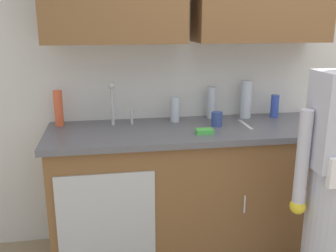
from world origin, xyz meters
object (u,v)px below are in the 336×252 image
(bottle_water_tall, at_px, (211,103))
(knife_on_counter, at_px, (245,125))
(sink, at_px, (120,132))
(bottle_water_short, at_px, (58,108))
(bottle_cleaner_spray, at_px, (175,109))
(cup_by_sink, at_px, (217,119))
(sponge, at_px, (205,131))
(bottle_soap, at_px, (246,99))
(bottle_dish_liquid, at_px, (275,106))

(bottle_water_tall, height_order, knife_on_counter, bottle_water_tall)
(sink, distance_m, bottle_water_short, 0.46)
(bottle_cleaner_spray, xyz_separation_m, cup_by_sink, (0.26, -0.16, -0.04))
(bottle_water_short, height_order, sponge, bottle_water_short)
(bottle_soap, bearing_deg, cup_by_sink, -145.05)
(sink, bearing_deg, bottle_cleaner_spray, 22.35)
(bottle_water_tall, height_order, bottle_dish_liquid, bottle_water_tall)
(bottle_water_tall, xyz_separation_m, bottle_cleaner_spray, (-0.28, -0.06, -0.03))
(bottle_cleaner_spray, relative_size, cup_by_sink, 1.84)
(sponge, bearing_deg, bottle_cleaner_spray, 112.59)
(bottle_soap, distance_m, knife_on_counter, 0.26)
(sink, bearing_deg, bottle_water_short, 155.66)
(bottle_water_tall, distance_m, cup_by_sink, 0.24)
(bottle_water_tall, relative_size, cup_by_sink, 2.37)
(bottle_soap, distance_m, sponge, 0.55)
(knife_on_counter, bearing_deg, cup_by_sink, -92.98)
(bottle_water_tall, distance_m, bottle_dish_liquid, 0.48)
(sink, relative_size, knife_on_counter, 2.08)
(sink, distance_m, cup_by_sink, 0.67)
(cup_by_sink, distance_m, sponge, 0.21)
(bottle_dish_liquid, xyz_separation_m, sponge, (-0.62, -0.33, -0.07))
(bottle_water_tall, xyz_separation_m, sponge, (-0.15, -0.39, -0.10))
(cup_by_sink, bearing_deg, knife_on_counter, -2.88)
(sink, relative_size, sponge, 4.55)
(bottle_water_tall, height_order, bottle_cleaner_spray, bottle_water_tall)
(bottle_water_short, distance_m, knife_on_counter, 1.30)
(sink, distance_m, bottle_cleaner_spray, 0.45)
(sink, height_order, cup_by_sink, sink)
(bottle_water_short, xyz_separation_m, bottle_cleaner_spray, (0.81, -0.02, -0.03))
(bottle_water_short, relative_size, knife_on_counter, 1.03)
(knife_on_counter, distance_m, sponge, 0.37)
(bottle_soap, xyz_separation_m, knife_on_counter, (-0.07, -0.20, -0.14))
(sponge, bearing_deg, bottle_water_short, 159.98)
(sink, xyz_separation_m, bottle_dish_liquid, (1.16, 0.17, 0.10))
(cup_by_sink, height_order, knife_on_counter, cup_by_sink)
(cup_by_sink, xyz_separation_m, sponge, (-0.13, -0.16, -0.03))
(bottle_soap, relative_size, cup_by_sink, 2.82)
(sink, relative_size, bottle_cleaner_spray, 2.76)
(knife_on_counter, bearing_deg, sponge, -65.53)
(bottle_water_short, relative_size, sponge, 2.24)
(bottle_soap, bearing_deg, sink, -168.29)
(bottle_water_tall, bearing_deg, bottle_cleaner_spray, -167.94)
(bottle_soap, bearing_deg, bottle_dish_liquid, -6.55)
(bottle_dish_liquid, height_order, sponge, bottle_dish_liquid)
(cup_by_sink, xyz_separation_m, knife_on_counter, (0.20, -0.01, -0.05))
(sink, relative_size, bottle_soap, 1.80)
(bottle_dish_liquid, relative_size, bottle_soap, 0.61)
(sponge, bearing_deg, knife_on_counter, 24.57)
(bottle_water_tall, xyz_separation_m, cup_by_sink, (-0.02, -0.22, -0.07))
(bottle_water_short, distance_m, bottle_water_tall, 1.09)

